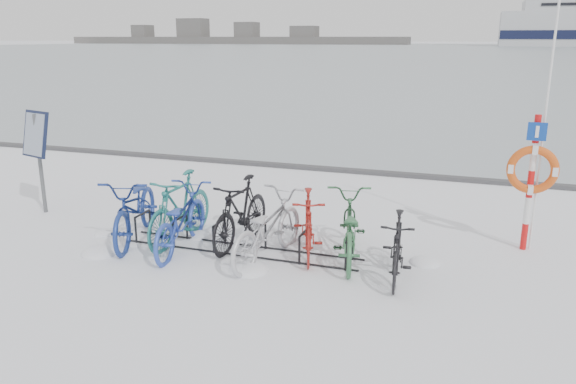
# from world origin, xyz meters

# --- Properties ---
(ground) EXTENTS (900.00, 900.00, 0.00)m
(ground) POSITION_xyz_m (0.00, 0.00, 0.00)
(ground) COLOR white
(ground) RESTS_ON ground
(ice_sheet) EXTENTS (400.00, 298.00, 0.02)m
(ice_sheet) POSITION_xyz_m (0.00, 155.00, 0.01)
(ice_sheet) COLOR #A6B2BC
(ice_sheet) RESTS_ON ground
(quay_edge) EXTENTS (400.00, 0.25, 0.10)m
(quay_edge) POSITION_xyz_m (0.00, 5.90, 0.05)
(quay_edge) COLOR #3F3F42
(quay_edge) RESTS_ON ground
(bike_rack) EXTENTS (4.00, 0.48, 0.46)m
(bike_rack) POSITION_xyz_m (0.00, 0.00, 0.18)
(bike_rack) COLOR black
(bike_rack) RESTS_ON ground
(info_board) EXTENTS (0.71, 0.43, 2.00)m
(info_board) POSITION_xyz_m (-4.48, 0.64, 1.44)
(info_board) COLOR #595B5E
(info_board) RESTS_ON ground
(lifebuoy_station) EXTENTS (0.77, 0.22, 3.99)m
(lifebuoy_station) POSITION_xyz_m (4.35, 1.51, 1.34)
(lifebuoy_station) COLOR red
(lifebuoy_station) RESTS_ON ground
(shoreline) EXTENTS (180.00, 12.00, 9.50)m
(shoreline) POSITION_xyz_m (-122.02, 260.00, 2.79)
(shoreline) COLOR #515151
(shoreline) RESTS_ON ground
(bike_0) EXTENTS (1.41, 2.37, 1.17)m
(bike_0) POSITION_xyz_m (-1.89, -0.03, 0.59)
(bike_0) COLOR navy
(bike_0) RESTS_ON ground
(bike_1) EXTENTS (0.61, 2.00, 1.19)m
(bike_1) POSITION_xyz_m (-1.15, 0.15, 0.60)
(bike_1) COLOR #23726E
(bike_1) RESTS_ON ground
(bike_2) EXTENTS (0.94, 2.09, 1.06)m
(bike_2) POSITION_xyz_m (-0.95, -0.21, 0.53)
(bike_2) COLOR #2C47AD
(bike_2) RESTS_ON ground
(bike_3) EXTENTS (0.66, 1.94, 1.14)m
(bike_3) POSITION_xyz_m (-0.12, 0.34, 0.57)
(bike_3) COLOR black
(bike_3) RESTS_ON ground
(bike_4) EXTENTS (1.02, 2.14, 1.08)m
(bike_4) POSITION_xyz_m (0.54, -0.16, 0.54)
(bike_4) COLOR #B3B4BB
(bike_4) RESTS_ON ground
(bike_5) EXTENTS (0.98, 1.80, 1.04)m
(bike_5) POSITION_xyz_m (1.07, 0.25, 0.52)
(bike_5) COLOR maroon
(bike_5) RESTS_ON ground
(bike_6) EXTENTS (1.14, 2.12, 1.06)m
(bike_6) POSITION_xyz_m (1.72, 0.27, 0.53)
(bike_6) COLOR #336A41
(bike_6) RESTS_ON ground
(bike_7) EXTENTS (0.61, 1.64, 0.96)m
(bike_7) POSITION_xyz_m (2.54, -0.21, 0.48)
(bike_7) COLOR black
(bike_7) RESTS_ON ground
(snow_drifts) EXTENTS (5.87, 2.19, 0.21)m
(snow_drifts) POSITION_xyz_m (-0.30, -0.26, 0.00)
(snow_drifts) COLOR white
(snow_drifts) RESTS_ON ground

